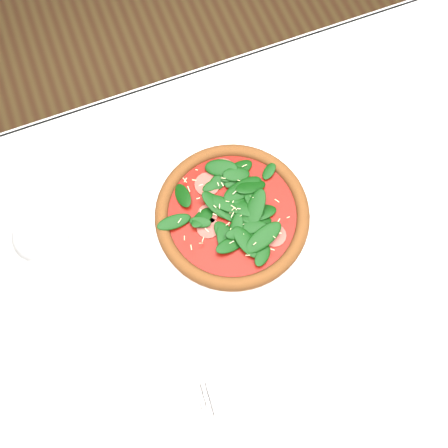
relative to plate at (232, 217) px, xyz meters
name	(u,v)px	position (x,y,z in m)	size (l,w,h in m)	color
ground	(254,318)	(0.05, -0.09, -0.76)	(6.00, 6.00, 0.00)	brown
dining_table	(274,268)	(0.05, -0.09, -0.11)	(1.21, 0.81, 0.75)	silver
plate	(232,217)	(0.00, 0.00, 0.00)	(0.31, 0.31, 0.01)	silver
pizza	(232,214)	(0.00, 0.00, 0.02)	(0.35, 0.35, 0.03)	#9C5625
wine_glass	(45,242)	(-0.28, 0.02, 0.14)	(0.08, 0.08, 0.20)	silver
fork	(212,433)	(-0.16, -0.31, 0.01)	(0.03, 0.17, 0.00)	silver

